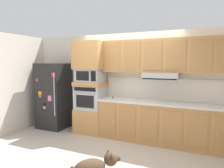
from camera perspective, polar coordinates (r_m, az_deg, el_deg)
ground_plane at (r=4.51m, az=0.11°, el=-17.34°), size 9.60×9.60×0.00m
back_kitchen_wall at (r=5.20m, az=5.10°, el=0.04°), size 6.20×0.12×2.50m
side_panel_left at (r=5.89m, az=-25.60°, el=0.17°), size 0.12×7.10×2.50m
refrigerator at (r=5.90m, az=-15.75°, el=-3.09°), size 0.76×0.73×1.76m
oven_base_cabinet at (r=5.44m, az=-5.76°, el=-9.90°), size 0.74×0.62×0.60m
built_in_oven at (r=5.31m, az=-5.84°, el=-3.66°), size 0.70×0.62×0.60m
appliance_mid_shelf at (r=5.26m, az=-5.87°, el=0.10°), size 0.74×0.62×0.10m
microwave at (r=5.24m, az=-5.91°, el=2.38°), size 0.64×0.54×0.32m
appliance_upper_cabinet at (r=5.24m, az=-5.95°, el=7.85°), size 0.74×0.62×0.68m
lower_cabinet_run at (r=4.79m, az=13.77°, el=-10.50°), size 2.90×0.63×0.88m
countertop_slab at (r=4.68m, az=13.92°, el=-5.08°), size 2.94×0.64×0.04m
backsplash_panel at (r=4.92m, az=14.59°, el=-1.39°), size 2.94×0.02×0.50m
upper_cabinet_with_hood at (r=4.72m, az=14.43°, el=7.21°), size 2.90×0.48×0.88m
screwdriver at (r=5.06m, az=0.41°, el=-3.71°), size 0.17×0.16×0.03m
dog at (r=3.07m, az=-4.86°, el=-21.83°), size 0.60×0.64×0.53m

